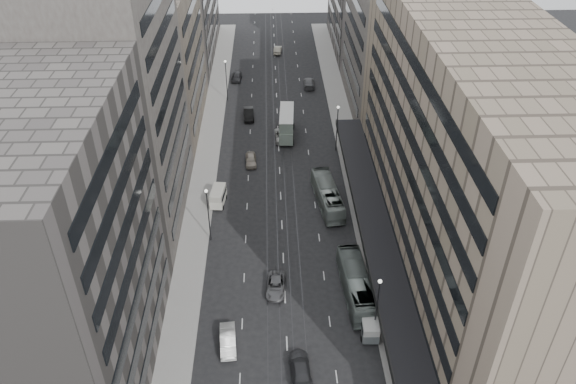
{
  "coord_description": "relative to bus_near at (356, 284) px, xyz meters",
  "views": [
    {
      "loc": [
        -1.3,
        -46.77,
        49.03
      ],
      "look_at": [
        0.87,
        15.38,
        5.31
      ],
      "focal_mm": 35.0,
      "sensor_mm": 36.0,
      "label": 1
    }
  ],
  "objects": [
    {
      "name": "panel_van",
      "position": [
        -17.7,
        19.1,
        -0.26
      ],
      "size": [
        2.39,
        4.22,
        2.54
      ],
      "rotation": [
        0.0,
        0.0,
        -0.12
      ],
      "color": "silver",
      "rests_on": "ground"
    },
    {
      "name": "sedan_9",
      "position": [
        -7.78,
        78.78,
        -0.89
      ],
      "size": [
        2.06,
        4.77,
        1.53
      ],
      "primitive_type": "imported",
      "rotation": [
        0.0,
        0.0,
        3.04
      ],
      "color": "#A79F8A",
      "rests_on": "ground"
    },
    {
      "name": "building_left_a",
      "position": [
        -30.0,
        -9.18,
        13.34
      ],
      "size": [
        15.0,
        28.0,
        30.0
      ],
      "primitive_type": "cube",
      "color": "#5C5753",
      "rests_on": "ground"
    },
    {
      "name": "lamp_left_far",
      "position": [
        -18.2,
        53.82,
        3.55
      ],
      "size": [
        0.44,
        0.44,
        8.32
      ],
      "color": "#262628",
      "rests_on": "ground"
    },
    {
      "name": "lamp_right_far",
      "position": [
        1.2,
        33.82,
        3.55
      ],
      "size": [
        0.44,
        0.44,
        8.32
      ],
      "color": "#262628",
      "rests_on": "ground"
    },
    {
      "name": "sidewalk_right",
      "position": [
        3.5,
        36.32,
        -1.58
      ],
      "size": [
        4.0,
        125.0,
        0.15
      ],
      "primitive_type": "cube",
      "color": "gray",
      "rests_on": "ground"
    },
    {
      "name": "building_right_mid",
      "position": [
        13.0,
        50.82,
        10.34
      ],
      "size": [
        15.0,
        28.0,
        24.0
      ],
      "primitive_type": "cube",
      "color": "#46413C",
      "rests_on": "ground"
    },
    {
      "name": "vw_microbus",
      "position": [
        0.7,
        -5.74,
        -0.36
      ],
      "size": [
        2.11,
        4.38,
        2.33
      ],
      "rotation": [
        0.0,
        0.0,
        -0.04
      ],
      "color": "#54595B",
      "rests_on": "ground"
    },
    {
      "name": "sedan_3",
      "position": [
        -7.25,
        -11.08,
        -0.89
      ],
      "size": [
        2.49,
        5.38,
        1.52
      ],
      "primitive_type": "imported",
      "rotation": [
        0.0,
        0.0,
        3.21
      ],
      "color": "#292A2C",
      "rests_on": "ground"
    },
    {
      "name": "sedan_6",
      "position": [
        -7.75,
        38.11,
        -0.87
      ],
      "size": [
        2.84,
        5.74,
        1.56
      ],
      "primitive_type": "imported",
      "rotation": [
        0.0,
        0.0,
        3.19
      ],
      "color": "beige",
      "rests_on": "ground"
    },
    {
      "name": "double_decker",
      "position": [
        -7.0,
        39.06,
        0.86
      ],
      "size": [
        3.03,
        8.66,
        4.67
      ],
      "rotation": [
        0.0,
        0.0,
        -0.06
      ],
      "color": "gray",
      "rests_on": "ground"
    },
    {
      "name": "sedan_5",
      "position": [
        -13.85,
        46.16,
        -0.81
      ],
      "size": [
        2.11,
        5.25,
        1.7
      ],
      "primitive_type": "imported",
      "rotation": [
        0.0,
        0.0,
        0.06
      ],
      "color": "black",
      "rests_on": "ground"
    },
    {
      "name": "lamp_right_near",
      "position": [
        1.2,
        -6.18,
        3.55
      ],
      "size": [
        0.44,
        0.44,
        8.32
      ],
      "color": "#262628",
      "rests_on": "ground"
    },
    {
      "name": "sedan_7",
      "position": [
        -1.68,
        59.79,
        -0.86
      ],
      "size": [
        2.5,
        5.61,
        1.6
      ],
      "primitive_type": "imported",
      "rotation": [
        0.0,
        0.0,
        3.09
      ],
      "color": "#57575A",
      "rests_on": "ground"
    },
    {
      "name": "bus_near",
      "position": [
        0.0,
        0.0,
        0.0
      ],
      "size": [
        3.5,
        12.04,
        3.31
      ],
      "primitive_type": "imported",
      "rotation": [
        0.0,
        0.0,
        3.2
      ],
      "color": "slate",
      "rests_on": "ground"
    },
    {
      "name": "building_left_c",
      "position": [
        -30.0,
        44.82,
        10.84
      ],
      "size": [
        15.0,
        28.0,
        25.0
      ],
      "primitive_type": "cube",
      "color": "#786D5D",
      "rests_on": "ground"
    },
    {
      "name": "sedan_1",
      "position": [
        -14.92,
        -7.19,
        -0.87
      ],
      "size": [
        2.07,
        4.92,
        1.58
      ],
      "primitive_type": "imported",
      "rotation": [
        0.0,
        0.0,
        0.08
      ],
      "color": "silver",
      "rests_on": "ground"
    },
    {
      "name": "sedan_4",
      "position": [
        -13.13,
        30.09,
        -0.92
      ],
      "size": [
        1.96,
        4.43,
        1.48
      ],
      "primitive_type": "imported",
      "rotation": [
        0.0,
        0.0,
        0.05
      ],
      "color": "#A19585",
      "rests_on": "ground"
    },
    {
      "name": "sedan_8",
      "position": [
        -16.76,
        63.52,
        -0.85
      ],
      "size": [
        2.21,
        4.83,
        1.61
      ],
      "primitive_type": "imported",
      "rotation": [
        0.0,
        0.0,
        -0.07
      ],
      "color": "#242527",
      "rests_on": "ground"
    },
    {
      "name": "sedan_2",
      "position": [
        -9.57,
        1.11,
        -0.98
      ],
      "size": [
        2.55,
        5.02,
        1.36
      ],
      "primitive_type": "imported",
      "rotation": [
        0.0,
        0.0,
        -0.06
      ],
      "color": "#575659",
      "rests_on": "ground"
    },
    {
      "name": "sidewalk_left",
      "position": [
        -20.5,
        36.32,
        -1.58
      ],
      "size": [
        4.0,
        125.0,
        0.15
      ],
      "primitive_type": "cube",
      "color": "gray",
      "rests_on": "ground"
    },
    {
      "name": "building_left_b",
      "position": [
        -30.0,
        17.82,
        15.34
      ],
      "size": [
        15.0,
        26.0,
        34.0
      ],
      "primitive_type": "cube",
      "color": "#46413C",
      "rests_on": "ground"
    },
    {
      "name": "bus_far",
      "position": [
        -1.71,
        18.42,
        -0.03
      ],
      "size": [
        4.17,
        11.9,
        3.25
      ],
      "primitive_type": "imported",
      "rotation": [
        0.0,
        0.0,
        3.27
      ],
      "color": "gray",
      "rests_on": "ground"
    },
    {
      "name": "ground",
      "position": [
        -8.5,
        -1.18,
        -1.66
      ],
      "size": [
        220.0,
        220.0,
        0.0
      ],
      "primitive_type": "plane",
      "color": "black",
      "rests_on": "ground"
    },
    {
      "name": "lamp_left_near",
      "position": [
        -18.2,
        10.82,
        3.55
      ],
      "size": [
        0.44,
        0.44,
        8.32
      ],
      "color": "#262628",
      "rests_on": "ground"
    },
    {
      "name": "department_store",
      "position": [
        12.95,
        6.82,
        13.29
      ],
      "size": [
        19.2,
        60.0,
        30.0
      ],
      "color": "gray",
      "rests_on": "ground"
    }
  ]
}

